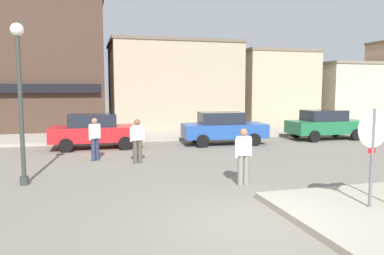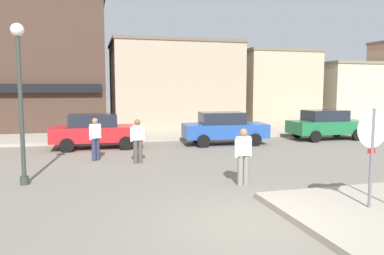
{
  "view_description": "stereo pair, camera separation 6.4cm",
  "coord_description": "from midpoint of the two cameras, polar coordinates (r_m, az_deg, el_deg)",
  "views": [
    {
      "loc": [
        -3.13,
        -6.69,
        2.75
      ],
      "look_at": [
        -0.05,
        4.5,
        1.5
      ],
      "focal_mm": 35.0,
      "sensor_mm": 36.0,
      "label": 1
    },
    {
      "loc": [
        -3.07,
        -6.71,
        2.75
      ],
      "look_at": [
        -0.05,
        4.5,
        1.5
      ],
      "focal_mm": 35.0,
      "sensor_mm": 36.0,
      "label": 2
    }
  ],
  "objects": [
    {
      "name": "ground_plane",
      "position": [
        7.88,
        9.42,
        -14.36
      ],
      "size": [
        160.0,
        160.0,
        0.0
      ],
      "primitive_type": "plane",
      "color": "gray"
    },
    {
      "name": "kerb_far",
      "position": [
        21.07,
        -6.5,
        -1.2
      ],
      "size": [
        80.0,
        4.0,
        0.15
      ],
      "primitive_type": "cube",
      "color": "#A89E8C",
      "rests_on": "ground"
    },
    {
      "name": "stop_sign",
      "position": [
        8.91,
        25.92,
        -2.43
      ],
      "size": [
        0.82,
        0.09,
        2.3
      ],
      "color": "slate",
      "rests_on": "ground"
    },
    {
      "name": "lamp_post",
      "position": [
        11.41,
        -24.64,
        6.64
      ],
      "size": [
        0.36,
        0.36,
        4.54
      ],
      "color": "#333833",
      "rests_on": "ground"
    },
    {
      "name": "parked_car_nearest",
      "position": [
        17.44,
        -14.36,
        -0.44
      ],
      "size": [
        4.02,
        1.91,
        1.56
      ],
      "color": "red",
      "rests_on": "ground"
    },
    {
      "name": "parked_car_second",
      "position": [
        18.17,
        5.0,
        -0.01
      ],
      "size": [
        4.12,
        2.12,
        1.56
      ],
      "color": "#234C9E",
      "rests_on": "ground"
    },
    {
      "name": "parked_car_third",
      "position": [
        21.04,
        19.88,
        0.48
      ],
      "size": [
        4.0,
        1.88,
        1.56
      ],
      "color": "#1E6B3D",
      "rests_on": "ground"
    },
    {
      "name": "pedestrian_crossing_near",
      "position": [
        13.69,
        -8.14,
        -1.82
      ],
      "size": [
        0.56,
        0.28,
        1.61
      ],
      "color": "#4C473D",
      "rests_on": "ground"
    },
    {
      "name": "pedestrian_crossing_far",
      "position": [
        10.61,
        7.97,
        -4.13
      ],
      "size": [
        0.56,
        0.28,
        1.61
      ],
      "color": "gray",
      "rests_on": "ground"
    },
    {
      "name": "pedestrian_kerb_side",
      "position": [
        14.49,
        -14.38,
        -1.52
      ],
      "size": [
        0.48,
        0.42,
        1.61
      ],
      "color": "#2D334C",
      "rests_on": "ground"
    },
    {
      "name": "building_corner_shop",
      "position": [
        27.34,
        -23.62,
        8.53
      ],
      "size": [
        9.94,
        9.19,
        8.26
      ],
      "color": "#473328",
      "rests_on": "ground"
    },
    {
      "name": "building_storefront_left_near",
      "position": [
        26.31,
        -2.88,
        6.45
      ],
      "size": [
        8.46,
        6.63,
        5.79
      ],
      "color": "tan",
      "rests_on": "ground"
    },
    {
      "name": "building_storefront_left_mid",
      "position": [
        29.16,
        12.09,
        5.93
      ],
      "size": [
        5.49,
        5.4,
        5.43
      ],
      "color": "tan",
      "rests_on": "ground"
    },
    {
      "name": "building_storefront_right_near",
      "position": [
        33.65,
        21.02,
        5.03
      ],
      "size": [
        5.44,
        7.96,
        4.67
      ],
      "color": "beige",
      "rests_on": "ground"
    }
  ]
}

